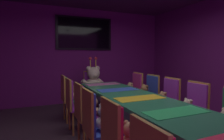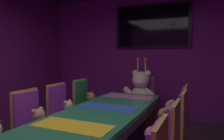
{
  "view_description": "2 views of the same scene",
  "coord_description": "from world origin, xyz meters",
  "px_view_note": "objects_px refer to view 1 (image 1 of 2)",
  "views": [
    {
      "loc": [
        -1.56,
        -2.51,
        1.39
      ],
      "look_at": [
        0.1,
        1.31,
        1.09
      ],
      "focal_mm": 30.89,
      "sensor_mm": 36.0,
      "label": 1
    },
    {
      "loc": [
        1.14,
        -1.65,
        1.4
      ],
      "look_at": [
        -0.16,
        1.28,
        1.19
      ],
      "focal_mm": 34.36,
      "sensor_mm": 36.0,
      "label": 2
    }
  ],
  "objects_px": {
    "teddy_left_3": "(93,108)",
    "chair_right_3": "(169,99)",
    "chair_left_1": "(117,140)",
    "teddy_right_5": "(130,89)",
    "king_teddy_bear": "(94,81)",
    "chair_right_2": "(194,107)",
    "banquet_table": "(140,103)",
    "teddy_right_3": "(162,100)",
    "chair_left_2": "(94,121)",
    "teddy_left_5": "(74,93)",
    "chair_right_5": "(135,89)",
    "wall_tv": "(85,34)",
    "teddy_right_2": "(187,109)",
    "teddy_left_4": "(81,100)",
    "chair_right_4": "(150,93)",
    "throne_chair": "(92,85)",
    "chair_left_5": "(67,94)",
    "teddy_left_2": "(105,119)",
    "chair_left_4": "(73,100)",
    "teddy_right_4": "(144,93)",
    "chair_left_3": "(83,109)",
    "teddy_left_1": "(131,139)"
  },
  "relations": [
    {
      "from": "teddy_left_1",
      "to": "chair_right_5",
      "type": "height_order",
      "value": "chair_right_5"
    },
    {
      "from": "teddy_right_2",
      "to": "chair_left_3",
      "type": "bearing_deg",
      "value": -21.78
    },
    {
      "from": "chair_left_1",
      "to": "king_teddy_bear",
      "type": "xyz_separation_m",
      "value": [
        0.81,
        3.17,
        0.15
      ]
    },
    {
      "from": "teddy_right_5",
      "to": "wall_tv",
      "type": "xyz_separation_m",
      "value": [
        -0.67,
        1.59,
        1.47
      ]
    },
    {
      "from": "chair_right_4",
      "to": "throne_chair",
      "type": "xyz_separation_m",
      "value": [
        -0.83,
        1.51,
        0.0
      ]
    },
    {
      "from": "chair_left_2",
      "to": "teddy_left_5",
      "type": "xyz_separation_m",
      "value": [
        0.16,
        1.85,
        -0.01
      ]
    },
    {
      "from": "teddy_left_3",
      "to": "chair_right_3",
      "type": "bearing_deg",
      "value": 1.03
    },
    {
      "from": "wall_tv",
      "to": "king_teddy_bear",
      "type": "bearing_deg",
      "value": -90.0
    },
    {
      "from": "teddy_left_3",
      "to": "teddy_right_3",
      "type": "distance_m",
      "value": 1.35
    },
    {
      "from": "chair_left_1",
      "to": "teddy_left_2",
      "type": "distance_m",
      "value": 0.62
    },
    {
      "from": "teddy_left_1",
      "to": "chair_right_4",
      "type": "relative_size",
      "value": 0.32
    },
    {
      "from": "teddy_left_2",
      "to": "teddy_left_3",
      "type": "relative_size",
      "value": 1.02
    },
    {
      "from": "teddy_left_3",
      "to": "chair_right_3",
      "type": "relative_size",
      "value": 0.35
    },
    {
      "from": "banquet_table",
      "to": "teddy_left_4",
      "type": "bearing_deg",
      "value": 127.28
    },
    {
      "from": "teddy_left_5",
      "to": "teddy_right_5",
      "type": "distance_m",
      "value": 1.35
    },
    {
      "from": "chair_left_1",
      "to": "teddy_right_5",
      "type": "relative_size",
      "value": 3.16
    },
    {
      "from": "teddy_right_2",
      "to": "chair_right_3",
      "type": "bearing_deg",
      "value": -104.52
    },
    {
      "from": "throne_chair",
      "to": "chair_right_3",
      "type": "bearing_deg",
      "value": 21.18
    },
    {
      "from": "chair_left_2",
      "to": "teddy_right_2",
      "type": "relative_size",
      "value": 3.36
    },
    {
      "from": "chair_left_4",
      "to": "wall_tv",
      "type": "distance_m",
      "value": 2.76
    },
    {
      "from": "chair_left_4",
      "to": "chair_right_5",
      "type": "bearing_deg",
      "value": 20.14
    },
    {
      "from": "banquet_table",
      "to": "teddy_right_5",
      "type": "xyz_separation_m",
      "value": [
        0.67,
        1.52,
        -0.07
      ]
    },
    {
      "from": "throne_chair",
      "to": "teddy_left_3",
      "type": "bearing_deg",
      "value": -17.3
    },
    {
      "from": "king_teddy_bear",
      "to": "chair_right_2",
      "type": "bearing_deg",
      "value": 17.41
    },
    {
      "from": "teddy_left_3",
      "to": "chair_right_3",
      "type": "distance_m",
      "value": 1.49
    },
    {
      "from": "chair_right_4",
      "to": "king_teddy_bear",
      "type": "distance_m",
      "value": 1.58
    },
    {
      "from": "teddy_left_2",
      "to": "chair_right_5",
      "type": "bearing_deg",
      "value": 50.31
    },
    {
      "from": "teddy_left_4",
      "to": "chair_right_2",
      "type": "bearing_deg",
      "value": -39.11
    },
    {
      "from": "teddy_right_3",
      "to": "chair_right_4",
      "type": "distance_m",
      "value": 0.64
    },
    {
      "from": "teddy_left_3",
      "to": "chair_right_5",
      "type": "height_order",
      "value": "chair_right_5"
    },
    {
      "from": "chair_left_4",
      "to": "teddy_right_2",
      "type": "xyz_separation_m",
      "value": [
        1.5,
        -1.22,
        -0.02
      ]
    },
    {
      "from": "teddy_left_2",
      "to": "teddy_right_5",
      "type": "xyz_separation_m",
      "value": [
        1.36,
        1.81,
        -0.01
      ]
    },
    {
      "from": "chair_left_5",
      "to": "teddy_right_3",
      "type": "xyz_separation_m",
      "value": [
        1.51,
        -1.25,
        -0.02
      ]
    },
    {
      "from": "chair_left_5",
      "to": "chair_right_3",
      "type": "distance_m",
      "value": 2.07
    },
    {
      "from": "teddy_right_3",
      "to": "teddy_right_5",
      "type": "distance_m",
      "value": 1.21
    },
    {
      "from": "chair_left_4",
      "to": "chair_left_3",
      "type": "bearing_deg",
      "value": -87.94
    },
    {
      "from": "teddy_right_2",
      "to": "teddy_right_3",
      "type": "distance_m",
      "value": 0.62
    },
    {
      "from": "chair_right_5",
      "to": "wall_tv",
      "type": "bearing_deg",
      "value": -62.99
    },
    {
      "from": "chair_left_2",
      "to": "teddy_left_2",
      "type": "bearing_deg",
      "value": 0.0
    },
    {
      "from": "chair_left_5",
      "to": "chair_right_4",
      "type": "height_order",
      "value": "same"
    },
    {
      "from": "teddy_left_5",
      "to": "teddy_right_5",
      "type": "xyz_separation_m",
      "value": [
        1.35,
        -0.04,
        -0.01
      ]
    },
    {
      "from": "teddy_left_1",
      "to": "teddy_right_3",
      "type": "relative_size",
      "value": 1.05
    },
    {
      "from": "chair_left_2",
      "to": "teddy_left_1",
      "type": "bearing_deg",
      "value": -73.71
    },
    {
      "from": "chair_left_2",
      "to": "teddy_left_3",
      "type": "xyz_separation_m",
      "value": [
        0.17,
        0.58,
        -0.0
      ]
    },
    {
      "from": "chair_left_2",
      "to": "chair_right_2",
      "type": "relative_size",
      "value": 1.0
    },
    {
      "from": "teddy_left_3",
      "to": "teddy_right_4",
      "type": "relative_size",
      "value": 0.99
    },
    {
      "from": "chair_left_1",
      "to": "teddy_right_2",
      "type": "bearing_deg",
      "value": 22.15
    },
    {
      "from": "chair_right_2",
      "to": "king_teddy_bear",
      "type": "distance_m",
      "value": 2.7
    },
    {
      "from": "banquet_table",
      "to": "teddy_right_3",
      "type": "height_order",
      "value": "banquet_table"
    },
    {
      "from": "chair_left_2",
      "to": "chair_left_3",
      "type": "bearing_deg",
      "value": 87.55
    }
  ]
}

